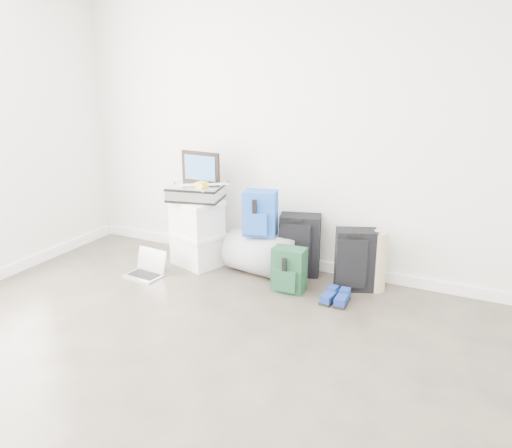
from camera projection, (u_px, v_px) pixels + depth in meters
The scene contains 14 objects.
ground at pixel (124, 409), 3.13m from camera, with size 5.00×5.00×0.00m, color #362C27.
room_envelope at pixel (100, 106), 2.63m from camera, with size 4.52×5.02×2.71m.
boxes_stack at pixel (197, 232), 5.20m from camera, with size 0.55×0.49×0.65m.
briefcase at pixel (196, 193), 5.08m from camera, with size 0.48×0.35×0.14m, color #B2B2B7.
painting at pixel (201, 168), 5.10m from camera, with size 0.41×0.04×0.31m.
drone at pixel (202, 185), 5.00m from camera, with size 0.43×0.43×0.05m.
duffel_bag at pixel (261, 254), 5.01m from camera, with size 0.39×0.39×0.63m, color gray.
blue_backpack at pixel (260, 214), 4.86m from camera, with size 0.33×0.28×0.41m.
large_suitcase at pixel (299, 245), 4.97m from camera, with size 0.41×0.33×0.57m.
green_backpack at pixel (289, 271), 4.64m from camera, with size 0.28×0.21×0.39m.
carry_on at pixel (355, 260), 4.66m from camera, with size 0.39×0.33×0.54m.
shoes at pixel (336, 298), 4.47m from camera, with size 0.22×0.25×0.08m.
rolled_rug at pixel (376, 261), 4.64m from camera, with size 0.17×0.17×0.53m, color tan.
laptop at pixel (147, 269), 5.02m from camera, with size 0.35×0.27×0.23m.
Camera 1 is at (1.86, -2.05, 1.97)m, focal length 38.00 mm.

